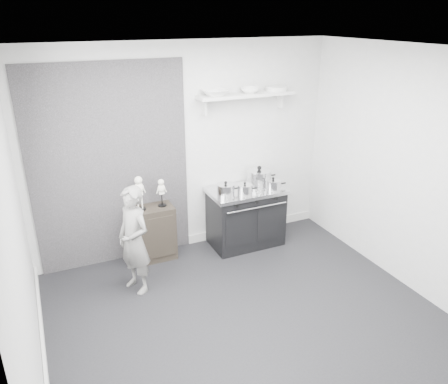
% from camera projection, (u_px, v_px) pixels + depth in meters
% --- Properties ---
extents(ground, '(4.00, 4.00, 0.00)m').
position_uv_depth(ground, '(247.00, 319.00, 4.59)').
color(ground, black).
rests_on(ground, ground).
extents(room_shell, '(4.02, 3.62, 2.71)m').
position_uv_depth(room_shell, '(235.00, 169.00, 4.06)').
color(room_shell, beige).
rests_on(room_shell, ground).
extents(wall_shelf, '(1.30, 0.26, 0.24)m').
position_uv_depth(wall_shelf, '(246.00, 96.00, 5.55)').
color(wall_shelf, silver).
rests_on(wall_shelf, room_shell).
extents(stove, '(1.01, 0.63, 0.81)m').
position_uv_depth(stove, '(246.00, 216.00, 5.96)').
color(stove, black).
rests_on(stove, ground).
extents(side_cabinet, '(0.55, 0.32, 0.72)m').
position_uv_depth(side_cabinet, '(153.00, 233.00, 5.61)').
color(side_cabinet, black).
rests_on(side_cabinet, ground).
extents(child, '(0.47, 0.55, 1.27)m').
position_uv_depth(child, '(134.00, 240.00, 4.86)').
color(child, slate).
rests_on(child, ground).
extents(pot_front_left, '(0.32, 0.24, 0.19)m').
position_uv_depth(pot_front_left, '(226.00, 189.00, 5.59)').
color(pot_front_left, silver).
rests_on(pot_front_left, stove).
extents(pot_back_right, '(0.43, 0.34, 0.26)m').
position_uv_depth(pot_back_right, '(259.00, 177.00, 5.95)').
color(pot_back_right, silver).
rests_on(pot_back_right, stove).
extents(pot_front_right, '(0.30, 0.22, 0.17)m').
position_uv_depth(pot_front_right, '(273.00, 184.00, 5.78)').
color(pot_front_right, silver).
rests_on(pot_front_right, stove).
extents(pot_front_center, '(0.29, 0.20, 0.17)m').
position_uv_depth(pot_front_center, '(245.00, 189.00, 5.62)').
color(pot_front_center, silver).
rests_on(pot_front_center, stove).
extents(skeleton_full, '(0.14, 0.09, 0.51)m').
position_uv_depth(skeleton_full, '(139.00, 191.00, 5.32)').
color(skeleton_full, white).
rests_on(skeleton_full, side_cabinet).
extents(skeleton_torso, '(0.12, 0.07, 0.41)m').
position_uv_depth(skeleton_torso, '(161.00, 191.00, 5.45)').
color(skeleton_torso, white).
rests_on(skeleton_torso, side_cabinet).
extents(bowl_large, '(0.32, 0.32, 0.08)m').
position_uv_depth(bowl_large, '(215.00, 92.00, 5.35)').
color(bowl_large, white).
rests_on(bowl_large, wall_shelf).
extents(bowl_small, '(0.23, 0.23, 0.07)m').
position_uv_depth(bowl_small, '(250.00, 90.00, 5.54)').
color(bowl_small, white).
rests_on(bowl_small, wall_shelf).
extents(plate_stack, '(0.28, 0.28, 0.06)m').
position_uv_depth(plate_stack, '(276.00, 89.00, 5.69)').
color(plate_stack, silver).
rests_on(plate_stack, wall_shelf).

